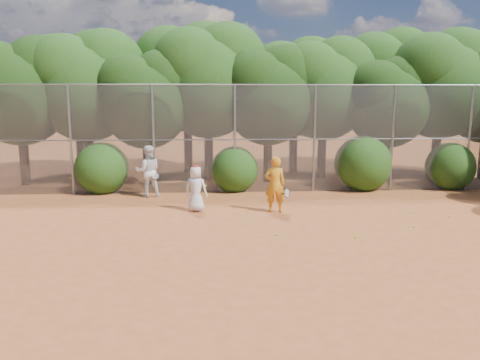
{
  "coord_description": "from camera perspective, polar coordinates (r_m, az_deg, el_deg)",
  "views": [
    {
      "loc": [
        -1.79,
        -11.37,
        3.62
      ],
      "look_at": [
        -1.0,
        2.5,
        1.1
      ],
      "focal_mm": 35.0,
      "sensor_mm": 36.0,
      "label": 1
    }
  ],
  "objects": [
    {
      "name": "tree_6",
      "position": [
        20.74,
        17.71,
        9.38
      ],
      "size": [
        3.86,
        3.36,
        5.29
      ],
      "color": "black",
      "rests_on": "ground"
    },
    {
      "name": "bush_2",
      "position": [
        18.76,
        14.76,
        2.22
      ],
      "size": [
        2.2,
        2.2,
        2.2
      ],
      "primitive_type": "sphere",
      "color": "#1C4210",
      "rests_on": "ground"
    },
    {
      "name": "tree_10",
      "position": [
        22.46,
        -6.33,
        12.79
      ],
      "size": [
        5.15,
        4.48,
        7.06
      ],
      "color": "black",
      "rests_on": "ground"
    },
    {
      "name": "tree_2",
      "position": [
        19.38,
        -11.32,
        9.98
      ],
      "size": [
        3.99,
        3.47,
        5.47
      ],
      "color": "black",
      "rests_on": "ground"
    },
    {
      "name": "tree_3",
      "position": [
        20.22,
        -3.76,
        12.46
      ],
      "size": [
        4.89,
        4.26,
        6.7
      ],
      "color": "black",
      "rests_on": "ground"
    },
    {
      "name": "ground",
      "position": [
        12.06,
        5.47,
        -7.23
      ],
      "size": [
        80.0,
        80.0,
        0.0
      ],
      "primitive_type": "plane",
      "color": "#A65325",
      "rests_on": "ground"
    },
    {
      "name": "ball_3",
      "position": [
        15.4,
        24.21,
        -4.1
      ],
      "size": [
        0.07,
        0.07,
        0.07
      ],
      "primitive_type": "sphere",
      "color": "yellow",
      "rests_on": "ground"
    },
    {
      "name": "bush_1",
      "position": [
        17.89,
        -0.69,
        1.54
      ],
      "size": [
        1.8,
        1.8,
        1.8
      ],
      "primitive_type": "sphere",
      "color": "#1C4210",
      "rests_on": "ground"
    },
    {
      "name": "ball_5",
      "position": [
        17.36,
        19.84,
        -2.26
      ],
      "size": [
        0.07,
        0.07,
        0.07
      ],
      "primitive_type": "sphere",
      "color": "yellow",
      "rests_on": "ground"
    },
    {
      "name": "fence_back",
      "position": [
        17.52,
        2.24,
        5.14
      ],
      "size": [
        20.05,
        0.09,
        4.03
      ],
      "color": "gray",
      "rests_on": "ground"
    },
    {
      "name": "tree_9",
      "position": [
        23.05,
        -19.12,
        11.51
      ],
      "size": [
        4.83,
        4.2,
        6.62
      ],
      "color": "black",
      "rests_on": "ground"
    },
    {
      "name": "player_teen",
      "position": [
        14.76,
        -5.38,
        -1.03
      ],
      "size": [
        0.81,
        0.64,
        1.48
      ],
      "rotation": [
        0.0,
        0.0,
        2.86
      ],
      "color": "white",
      "rests_on": "ground"
    },
    {
      "name": "ball_0",
      "position": [
        13.88,
        20.45,
        -5.35
      ],
      "size": [
        0.07,
        0.07,
        0.07
      ],
      "primitive_type": "sphere",
      "color": "yellow",
      "rests_on": "ground"
    },
    {
      "name": "player_white",
      "position": [
        17.14,
        -11.14,
        1.06
      ],
      "size": [
        1.03,
        0.89,
        1.86
      ],
      "rotation": [
        0.0,
        0.0,
        3.35
      ],
      "color": "white",
      "rests_on": "ground"
    },
    {
      "name": "tree_5",
      "position": [
        20.98,
        10.31,
        11.29
      ],
      "size": [
        4.51,
        3.92,
        6.17
      ],
      "color": "black",
      "rests_on": "ground"
    },
    {
      "name": "tree_4",
      "position": [
        19.74,
        3.62,
        10.66
      ],
      "size": [
        4.19,
        3.64,
        5.73
      ],
      "color": "black",
      "rests_on": "ground"
    },
    {
      "name": "ball_4",
      "position": [
        12.33,
        4.47,
        -6.65
      ],
      "size": [
        0.07,
        0.07,
        0.07
      ],
      "primitive_type": "sphere",
      "color": "yellow",
      "rests_on": "ground"
    },
    {
      "name": "tree_12",
      "position": [
        24.12,
        17.4,
        11.94
      ],
      "size": [
        5.02,
        4.37,
        6.88
      ],
      "color": "black",
      "rests_on": "ground"
    },
    {
      "name": "tree_7",
      "position": [
        22.31,
        23.41,
        11.15
      ],
      "size": [
        4.77,
        4.14,
        6.53
      ],
      "color": "black",
      "rests_on": "ground"
    },
    {
      "name": "tree_1",
      "position": [
        20.57,
        -18.12,
        11.3
      ],
      "size": [
        4.64,
        4.03,
        6.35
      ],
      "color": "black",
      "rests_on": "ground"
    },
    {
      "name": "tree_11",
      "position": [
        22.35,
        6.8,
        11.61
      ],
      "size": [
        4.64,
        4.03,
        6.35
      ],
      "color": "black",
      "rests_on": "ground"
    },
    {
      "name": "ball_2",
      "position": [
        12.45,
        13.89,
        -6.76
      ],
      "size": [
        0.07,
        0.07,
        0.07
      ],
      "primitive_type": "sphere",
      "color": "yellow",
      "rests_on": "ground"
    },
    {
      "name": "tree_0",
      "position": [
        20.86,
        -25.21,
        10.18
      ],
      "size": [
        4.38,
        3.81,
        6.0
      ],
      "color": "black",
      "rests_on": "ground"
    },
    {
      "name": "ball_6",
      "position": [
        13.84,
        1.01,
        -4.73
      ],
      "size": [
        0.07,
        0.07,
        0.07
      ],
      "primitive_type": "sphere",
      "color": "yellow",
      "rests_on": "ground"
    },
    {
      "name": "bush_0",
      "position": [
        18.35,
        -16.5,
        1.65
      ],
      "size": [
        2.0,
        2.0,
        2.0
      ],
      "primitive_type": "sphere",
      "color": "#1C4210",
      "rests_on": "ground"
    },
    {
      "name": "bush_3",
      "position": [
        20.14,
        24.26,
        1.75
      ],
      "size": [
        1.9,
        1.9,
        1.9
      ],
      "primitive_type": "sphere",
      "color": "#1C4210",
      "rests_on": "ground"
    },
    {
      "name": "ball_1",
      "position": [
        15.57,
        20.15,
        -3.67
      ],
      "size": [
        0.07,
        0.07,
        0.07
      ],
      "primitive_type": "sphere",
      "color": "yellow",
      "rests_on": "ground"
    },
    {
      "name": "player_yellow",
      "position": [
        14.6,
        4.3,
        -0.56
      ],
      "size": [
        0.81,
        0.55,
        1.76
      ],
      "rotation": [
        0.0,
        0.0,
        3.13
      ],
      "color": "orange",
      "rests_on": "ground"
    }
  ]
}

